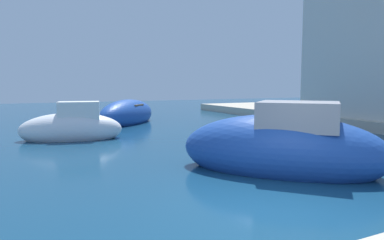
{
  "coord_description": "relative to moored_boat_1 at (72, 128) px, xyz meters",
  "views": [
    {
      "loc": [
        -3.74,
        -4.38,
        2.12
      ],
      "look_at": [
        3.29,
        9.99,
        0.5
      ],
      "focal_mm": 32.52,
      "sensor_mm": 36.0,
      "label": 1
    }
  ],
  "objects": [
    {
      "name": "ground",
      "position": [
        2.04,
        -9.71,
        -0.45
      ],
      "size": [
        80.0,
        80.0,
        0.0
      ],
      "primitive_type": "plane",
      "color": "navy"
    },
    {
      "name": "moored_boat_1",
      "position": [
        0.0,
        0.0,
        0.0
      ],
      "size": [
        4.07,
        2.25,
        1.78
      ],
      "rotation": [
        0.0,
        0.0,
        2.94
      ],
      "color": "white",
      "rests_on": "ground"
    },
    {
      "name": "moored_boat_3",
      "position": [
        3.94,
        -7.54,
        0.12
      ],
      "size": [
        4.84,
        5.03,
        2.13
      ],
      "rotation": [
        0.0,
        0.0,
        2.31
      ],
      "color": "#1E479E",
      "rests_on": "ground"
    },
    {
      "name": "moored_boat_4",
      "position": [
        3.5,
        4.7,
        0.02
      ],
      "size": [
        4.87,
        5.08,
        1.7
      ],
      "rotation": [
        0.0,
        0.0,
        0.83
      ],
      "color": "#1E479E",
      "rests_on": "ground"
    }
  ]
}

